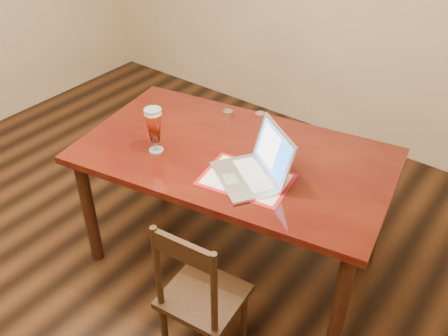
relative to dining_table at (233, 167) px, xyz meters
The scene contains 3 objects.
ground 1.12m from the dining_table, 123.49° to the right, with size 5.00×5.00×0.00m, color black.
dining_table is the anchor object (origin of this frame).
dining_chair 0.75m from the dining_table, 66.92° to the right, with size 0.41×0.40×0.88m.
Camera 1 is at (1.81, -1.11, 2.33)m, focal length 40.00 mm.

